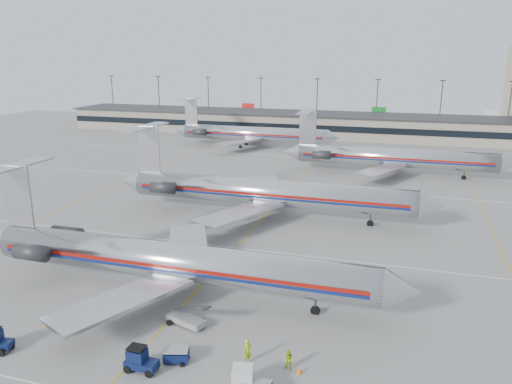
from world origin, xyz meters
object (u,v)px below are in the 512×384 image
at_px(jet_second_row, 263,192).
at_px(belt_loader, 187,318).
at_px(jet_foreground, 168,260).
at_px(tug_center, 140,360).
at_px(uld_container, 243,379).

distance_m(jet_second_row, belt_loader, 30.66).
bearing_deg(jet_foreground, belt_loader, -50.65).
bearing_deg(tug_center, jet_foreground, 107.40).
xyz_separation_m(uld_container, belt_loader, (-7.27, 6.76, -0.30)).
distance_m(jet_foreground, belt_loader, 7.05).
height_order(jet_foreground, uld_container, jet_foreground).
relative_size(jet_foreground, tug_center, 18.69).
height_order(tug_center, belt_loader, belt_loader).
distance_m(jet_second_row, tug_center, 37.41).
height_order(jet_second_row, tug_center, jet_second_row).
relative_size(jet_second_row, tug_center, 19.75).
bearing_deg(jet_second_row, belt_loader, -85.93).
bearing_deg(belt_loader, tug_center, -76.81).
bearing_deg(uld_container, jet_foreground, 121.92).
bearing_deg(tug_center, uld_container, 1.22).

